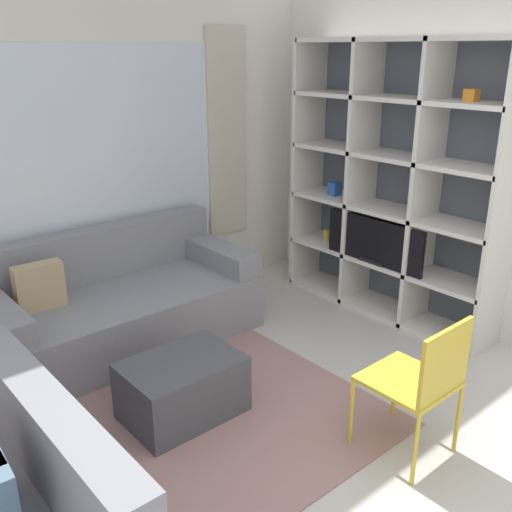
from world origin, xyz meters
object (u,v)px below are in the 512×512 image
(couch_main, at_px, (119,306))
(folding_chair, at_px, (422,377))
(ottoman, at_px, (182,388))
(shelving_unit, at_px, (394,185))

(couch_main, relative_size, folding_chair, 2.42)
(couch_main, xyz_separation_m, ottoman, (-0.17, -1.14, -0.11))
(shelving_unit, xyz_separation_m, couch_main, (-2.11, 0.98, -0.82))
(ottoman, relative_size, folding_chair, 0.83)
(couch_main, distance_m, folding_chair, 2.42)
(shelving_unit, height_order, folding_chair, shelving_unit)
(couch_main, xyz_separation_m, folding_chair, (0.62, -2.33, 0.21))
(shelving_unit, distance_m, folding_chair, 2.11)
(shelving_unit, xyz_separation_m, folding_chair, (-1.50, -1.35, -0.61))
(folding_chair, bearing_deg, shelving_unit, -137.95)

